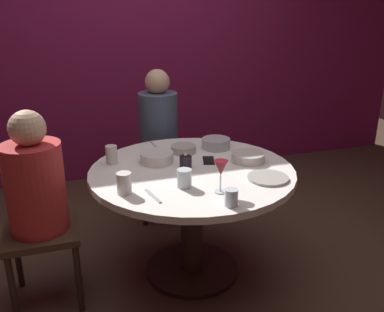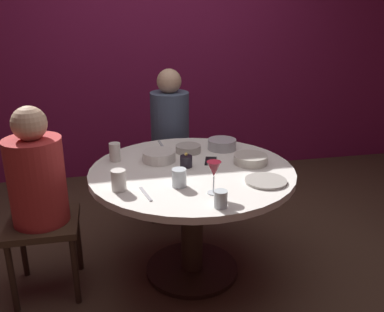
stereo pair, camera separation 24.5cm
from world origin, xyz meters
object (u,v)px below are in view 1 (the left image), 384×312
object	(u,v)px
cell_phone	(209,160)
cup_near_candle	(124,183)
dinner_plate	(268,178)
cup_center_front	(184,178)
bowl_serving_large	(216,143)
bowl_small_white	(248,157)
cup_by_right_diner	(112,155)
seated_diner_back	(159,129)
wine_glass	(221,169)
candle_holder	(186,161)
dining_table	(192,193)
bowl_salad_center	(157,157)
bowl_sauce_side	(184,149)
cup_by_left_diner	(231,197)
seated_diner_left	(36,189)

from	to	relation	value
cell_phone	cup_near_candle	size ratio (longest dim) A/B	1.24
dinner_plate	cup_center_front	size ratio (longest dim) A/B	2.33
bowl_serving_large	bowl_small_white	size ratio (longest dim) A/B	0.92
dinner_plate	cup_by_right_diner	distance (m)	0.96
dinner_plate	cup_center_front	xyz separation A→B (m)	(-0.48, 0.04, 0.04)
seated_diner_back	wine_glass	bearing A→B (deg)	1.79
cup_near_candle	cup_center_front	world-z (taller)	cup_near_candle
candle_holder	bowl_serving_large	xyz separation A→B (m)	(0.30, 0.28, -0.00)
cell_phone	cup_by_right_diner	distance (m)	0.60
seated_diner_back	dining_table	bearing A→B (deg)	0.00
bowl_salad_center	dinner_plate	bearing A→B (deg)	-40.28
cup_near_candle	dinner_plate	bearing A→B (deg)	-4.22
dinner_plate	cell_phone	size ratio (longest dim) A/B	1.66
cup_center_front	bowl_serving_large	bearing A→B (deg)	54.58
seated_diner_back	cell_phone	xyz separation A→B (m)	(0.14, -0.77, -0.01)
dining_table	bowl_sauce_side	size ratio (longest dim) A/B	7.35
cup_near_candle	cup_by_right_diner	size ratio (longest dim) A/B	0.98
cup_near_candle	cup_center_front	size ratio (longest dim) A/B	1.14
wine_glass	cup_near_candle	distance (m)	0.50
cup_center_front	wine_glass	bearing A→B (deg)	-37.96
bowl_serving_large	seated_diner_back	bearing A→B (deg)	116.73
cup_by_left_diner	cup_by_right_diner	bearing A→B (deg)	122.38
dining_table	bowl_serving_large	world-z (taller)	bowl_serving_large
cell_phone	bowl_small_white	distance (m)	0.25
dining_table	bowl_serving_large	xyz separation A→B (m)	(0.27, 0.31, 0.20)
wine_glass	bowl_sauce_side	distance (m)	0.67
dining_table	dinner_plate	bearing A→B (deg)	-38.31
seated_diner_left	cell_phone	bearing A→B (deg)	5.07
bowl_small_white	wine_glass	bearing A→B (deg)	-131.55
cell_phone	cup_center_front	size ratio (longest dim) A/B	1.40
dinner_plate	cup_center_front	world-z (taller)	cup_center_front
candle_holder	cell_phone	distance (m)	0.18
seated_diner_left	bowl_sauce_side	bearing A→B (deg)	17.89
cup_by_left_diner	seated_diner_left	bearing A→B (deg)	150.35
cup_center_front	seated_diner_back	bearing A→B (deg)	83.72
seated_diner_left	bowl_sauce_side	xyz separation A→B (m)	(0.92, 0.30, 0.04)
seated_diner_left	bowl_serving_large	distance (m)	1.20
seated_diner_left	candle_holder	xyz separation A→B (m)	(0.86, 0.04, 0.05)
wine_glass	cup_by_right_diner	distance (m)	0.77
wine_glass	cup_by_right_diner	world-z (taller)	wine_glass
cup_center_front	bowl_sauce_side	bearing A→B (deg)	73.70
bowl_serving_large	bowl_salad_center	xyz separation A→B (m)	(-0.45, -0.14, -0.00)
candle_holder	cup_by_left_diner	size ratio (longest dim) A/B	1.06
dining_table	bowl_small_white	world-z (taller)	bowl_small_white
cell_phone	candle_holder	bearing A→B (deg)	34.49
bowl_sauce_side	cup_near_candle	distance (m)	0.71
seated_diner_left	bowl_serving_large	xyz separation A→B (m)	(1.16, 0.31, 0.05)
cup_by_right_diner	seated_diner_back	bearing A→B (deg)	54.52
bowl_salad_center	cup_by_right_diner	size ratio (longest dim) A/B	1.79
dinner_plate	cup_near_candle	xyz separation A→B (m)	(-0.80, 0.06, 0.05)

